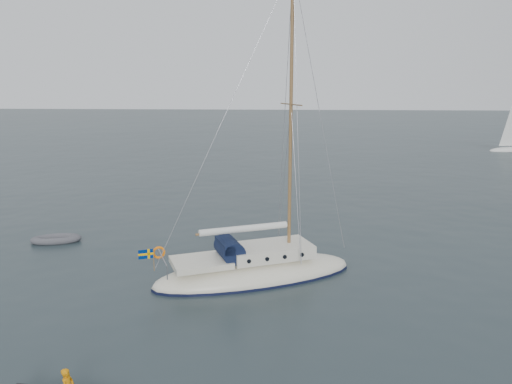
{
  "coord_description": "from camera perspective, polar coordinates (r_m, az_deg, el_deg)",
  "views": [
    {
      "loc": [
        2.45,
        -25.14,
        9.42
      ],
      "look_at": [
        0.79,
        0.0,
        3.85
      ],
      "focal_mm": 35.0,
      "sensor_mm": 36.0,
      "label": 1
    }
  ],
  "objects": [
    {
      "name": "ground",
      "position": [
        26.96,
        -1.7,
        -7.99
      ],
      "size": [
        300.0,
        300.0,
        0.0
      ],
      "primitive_type": "plane",
      "color": "black",
      "rests_on": "ground"
    },
    {
      "name": "sailboat",
      "position": [
        24.47,
        -0.11,
        -7.3
      ],
      "size": [
        10.61,
        3.18,
        15.12
      ],
      "rotation": [
        0.0,
        0.0,
        0.41
      ],
      "color": "#EFE5D0",
      "rests_on": "ground"
    },
    {
      "name": "dinghy",
      "position": [
        32.41,
        -21.89,
        -5.02
      ],
      "size": [
        2.94,
        1.33,
        0.42
      ],
      "rotation": [
        0.0,
        0.0,
        0.28
      ],
      "color": "#525358",
      "rests_on": "ground"
    },
    {
      "name": "distant_yacht_b",
      "position": [
        77.92,
        27.13,
        6.66
      ],
      "size": [
        5.95,
        3.17,
        7.88
      ],
      "rotation": [
        0.0,
        0.0,
        0.26
      ],
      "color": "silver",
      "rests_on": "ground"
    }
  ]
}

